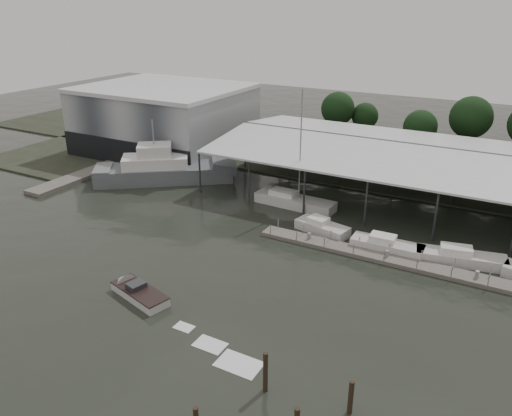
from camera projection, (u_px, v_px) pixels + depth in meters
The scene contains 13 objects.
ground at pixel (206, 271), 45.81m from camera, with size 200.00×200.00×0.00m, color #232820.
land_strip_far at pixel (354, 155), 79.69m from camera, with size 140.00×30.00×0.30m.
land_strip_west at pixel (114, 141), 87.85m from camera, with size 20.00×40.00×0.30m.
storage_warehouse at pixel (165, 119), 80.45m from camera, with size 24.50×20.50×10.50m.
covered_boat_shed at pixel (458, 156), 58.47m from camera, with size 58.24×24.00×6.96m.
trawler_dock at pixel (85, 174), 70.41m from camera, with size 3.00×18.00×0.50m.
floating_dock at pixel (397, 261), 47.12m from camera, with size 28.00×2.00×1.40m.
grey_trawler at pixel (165, 170), 68.01m from camera, with size 18.18×15.23×8.84m.
white_sailboat at pixel (294, 201), 59.92m from camera, with size 10.02×3.03×14.22m.
speedboat_underway at pixel (136, 291), 41.85m from camera, with size 17.11×6.25×2.00m.
moored_cruiser_0 at pixel (322, 227), 53.16m from camera, with size 6.15×3.39×1.70m.
moored_cruiser_1 at pixel (386, 246), 49.16m from camera, with size 7.07×2.37×1.70m.
moored_cruiser_2 at pixel (460, 257), 46.92m from camera, with size 8.37×3.80×1.70m.
Camera 1 is at (23.43, -32.80, 23.01)m, focal length 35.00 mm.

